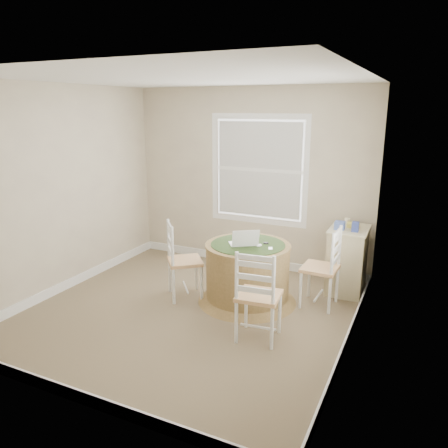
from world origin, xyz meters
The scene contains 14 objects.
room centered at (0.17, 0.16, 1.30)m, with size 3.64×3.64×2.64m.
round_table centered at (0.49, 0.57, 0.40)m, with size 1.20×1.20×0.73m.
chair_left centered at (-0.26, 0.36, 0.47)m, with size 0.42×0.40×0.95m, color white, non-canonical shape.
chair_near centered at (0.93, -0.21, 0.47)m, with size 0.42×0.40×0.95m, color white, non-canonical shape.
chair_right centered at (1.31, 0.83, 0.47)m, with size 0.42×0.40×0.95m, color white, non-canonical shape.
laptop centered at (0.45, 0.52, 0.76)m, with size 0.42×0.41×0.22m.
mouse centered at (0.63, 0.56, 0.74)m, with size 0.06×0.09×0.03m, color white.
phone centered at (0.79, 0.52, 0.73)m, with size 0.04×0.09×0.02m, color #B7BABF.
keys centered at (0.68, 0.68, 0.74)m, with size 0.06×0.05×0.03m, color black.
corner_chest centered at (1.52, 1.40, 0.42)m, with size 0.50×0.64×0.84m.
tissue_box centered at (1.41, 1.29, 0.89)m, with size 0.12×0.12×0.10m, color #4F68B6.
box_yellow centered at (1.56, 1.46, 0.87)m, with size 0.15×0.10×0.06m, color #D9C44C.
box_blue centered at (1.62, 1.27, 0.90)m, with size 0.08×0.08×0.12m, color #3749A6.
cup_cream centered at (1.46, 1.56, 0.89)m, with size 0.07×0.07×0.09m, color beige.
Camera 1 is at (2.35, -4.03, 2.31)m, focal length 35.00 mm.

